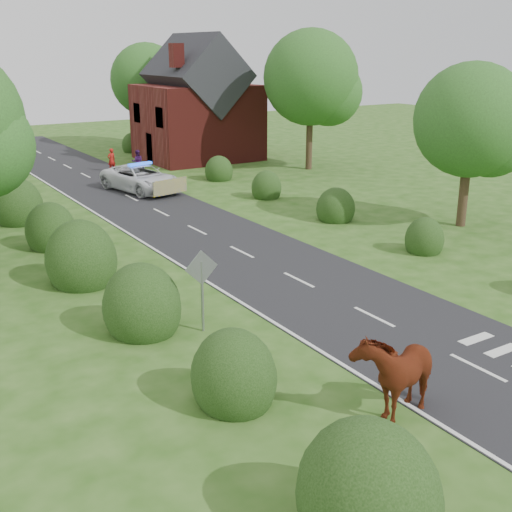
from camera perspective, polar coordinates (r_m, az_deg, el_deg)
ground at (r=20.56m, az=10.44°, el=-5.38°), size 120.00×120.00×0.00m
road at (r=32.52m, az=-7.71°, el=3.49°), size 6.00×70.00×0.02m
road_markings at (r=30.05m, az=-8.79°, el=2.27°), size 4.96×70.00×0.01m
hedgerow_left at (r=27.19m, az=-17.27°, el=1.57°), size 2.75×50.41×3.00m
hedgerow_right at (r=32.60m, az=5.73°, el=4.58°), size 2.10×45.78×2.10m
tree_right_a at (r=31.37m, az=19.00°, el=10.97°), size 5.33×5.20×7.56m
tree_right_b at (r=44.88m, az=5.32°, el=15.19°), size 6.56×6.40×9.40m
tree_right_c at (r=56.22m, az=-9.35°, el=14.98°), size 6.15×6.00×8.58m
road_sign at (r=18.75m, az=-4.84°, el=-2.03°), size 1.06×0.08×2.53m
house at (r=49.34m, az=-5.26°, el=12.94°), size 8.00×7.40×9.17m
cow at (r=15.32m, az=12.24°, el=-10.40°), size 2.72×1.90×1.75m
police_van at (r=38.58m, az=-10.18°, el=6.81°), size 3.67×6.00×1.69m
pedestrian_red at (r=45.33m, az=-12.72°, el=8.32°), size 0.64×0.49×1.59m
pedestrian_purple at (r=44.45m, az=-10.49°, el=8.26°), size 0.92×0.82×1.56m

